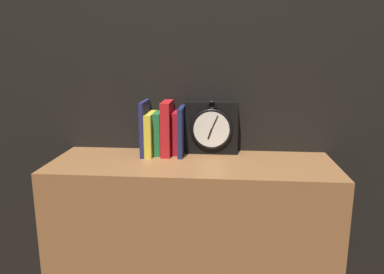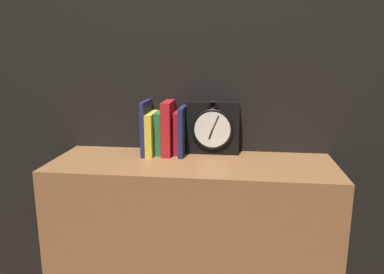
{
  "view_description": "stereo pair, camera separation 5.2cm",
  "coord_description": "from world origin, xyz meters",
  "px_view_note": "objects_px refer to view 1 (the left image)",
  "views": [
    {
      "loc": [
        0.12,
        -1.44,
        1.16
      ],
      "look_at": [
        0.0,
        0.0,
        0.82
      ],
      "focal_mm": 35.0,
      "sensor_mm": 36.0,
      "label": 1
    },
    {
      "loc": [
        0.18,
        -1.43,
        1.16
      ],
      "look_at": [
        0.0,
        0.0,
        0.82
      ],
      "focal_mm": 35.0,
      "sensor_mm": 36.0,
      "label": 2
    }
  ],
  "objects_px": {
    "book_slot0_navy": "(145,128)",
    "book_slot1_yellow": "(151,134)",
    "book_slot3_red": "(167,128)",
    "book_slot4_red": "(177,133)",
    "clock": "(212,128)",
    "book_slot2_green": "(159,133)",
    "book_slot5_navy": "(182,131)"
  },
  "relations": [
    {
      "from": "clock",
      "to": "book_slot1_yellow",
      "type": "relative_size",
      "value": 1.3
    },
    {
      "from": "clock",
      "to": "book_slot1_yellow",
      "type": "xyz_separation_m",
      "value": [
        -0.26,
        -0.04,
        -0.02
      ]
    },
    {
      "from": "book_slot1_yellow",
      "to": "book_slot2_green",
      "type": "xyz_separation_m",
      "value": [
        0.03,
        0.02,
        -0.0
      ]
    },
    {
      "from": "clock",
      "to": "book_slot5_navy",
      "type": "bearing_deg",
      "value": -163.3
    },
    {
      "from": "book_slot0_navy",
      "to": "book_slot2_green",
      "type": "bearing_deg",
      "value": 17.62
    },
    {
      "from": "book_slot1_yellow",
      "to": "book_slot5_navy",
      "type": "height_order",
      "value": "book_slot5_navy"
    },
    {
      "from": "book_slot0_navy",
      "to": "book_slot3_red",
      "type": "distance_m",
      "value": 0.1
    },
    {
      "from": "book_slot0_navy",
      "to": "book_slot1_yellow",
      "type": "bearing_deg",
      "value": 3.7
    },
    {
      "from": "clock",
      "to": "book_slot3_red",
      "type": "xyz_separation_m",
      "value": [
        -0.19,
        -0.04,
        0.0
      ]
    },
    {
      "from": "book_slot3_red",
      "to": "book_slot5_navy",
      "type": "bearing_deg",
      "value": -1.86
    },
    {
      "from": "book_slot3_red",
      "to": "book_slot5_navy",
      "type": "distance_m",
      "value": 0.06
    },
    {
      "from": "book_slot2_green",
      "to": "book_slot4_red",
      "type": "distance_m",
      "value": 0.08
    },
    {
      "from": "book_slot0_navy",
      "to": "book_slot1_yellow",
      "type": "xyz_separation_m",
      "value": [
        0.02,
        0.0,
        -0.03
      ]
    },
    {
      "from": "book_slot5_navy",
      "to": "book_slot1_yellow",
      "type": "bearing_deg",
      "value": -179.23
    },
    {
      "from": "book_slot3_red",
      "to": "book_slot5_navy",
      "type": "relative_size",
      "value": 1.11
    },
    {
      "from": "book_slot1_yellow",
      "to": "book_slot4_red",
      "type": "xyz_separation_m",
      "value": [
        0.11,
        0.02,
        0.0
      ]
    },
    {
      "from": "clock",
      "to": "book_slot1_yellow",
      "type": "height_order",
      "value": "clock"
    },
    {
      "from": "book_slot1_yellow",
      "to": "book_slot5_navy",
      "type": "xyz_separation_m",
      "value": [
        0.13,
        0.0,
        0.01
      ]
    },
    {
      "from": "book_slot0_navy",
      "to": "clock",
      "type": "bearing_deg",
      "value": 8.29
    },
    {
      "from": "book_slot3_red",
      "to": "book_slot4_red",
      "type": "height_order",
      "value": "book_slot3_red"
    },
    {
      "from": "book_slot4_red",
      "to": "book_slot5_navy",
      "type": "bearing_deg",
      "value": -40.57
    },
    {
      "from": "book_slot2_green",
      "to": "clock",
      "type": "bearing_deg",
      "value": 5.96
    },
    {
      "from": "clock",
      "to": "book_slot0_navy",
      "type": "relative_size",
      "value": 1.02
    },
    {
      "from": "book_slot4_red",
      "to": "book_slot5_navy",
      "type": "height_order",
      "value": "book_slot5_navy"
    },
    {
      "from": "book_slot0_navy",
      "to": "book_slot3_red",
      "type": "height_order",
      "value": "book_slot0_navy"
    },
    {
      "from": "book_slot0_navy",
      "to": "book_slot1_yellow",
      "type": "relative_size",
      "value": 1.28
    },
    {
      "from": "clock",
      "to": "book_slot0_navy",
      "type": "bearing_deg",
      "value": -171.71
    },
    {
      "from": "book_slot4_red",
      "to": "book_slot0_navy",
      "type": "bearing_deg",
      "value": -169.54
    },
    {
      "from": "book_slot2_green",
      "to": "book_slot3_red",
      "type": "distance_m",
      "value": 0.05
    },
    {
      "from": "book_slot3_red",
      "to": "book_slot5_navy",
      "type": "height_order",
      "value": "book_slot3_red"
    },
    {
      "from": "book_slot0_navy",
      "to": "book_slot3_red",
      "type": "bearing_deg",
      "value": 3.21
    },
    {
      "from": "clock",
      "to": "book_slot3_red",
      "type": "bearing_deg",
      "value": -169.2
    }
  ]
}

